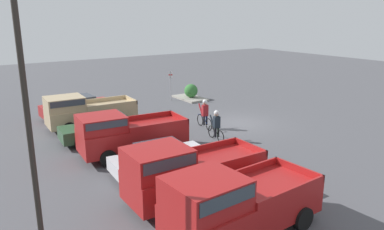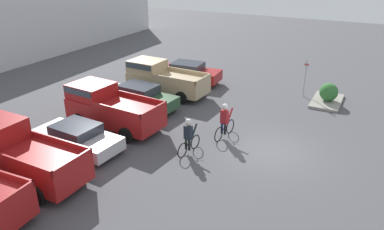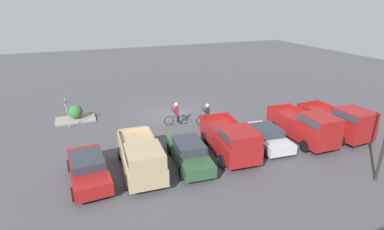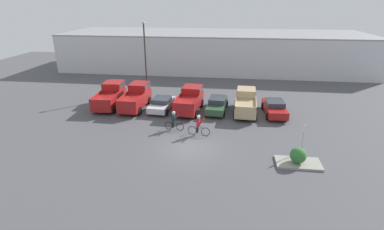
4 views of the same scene
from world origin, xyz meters
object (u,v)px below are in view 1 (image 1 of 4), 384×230
Objects in this scene: cyclist_0 at (205,113)px; pickup_truck_0 at (234,203)px; sedan_1 at (104,127)px; pickup_truck_3 at (85,111)px; cyclist_1 at (216,125)px; sedan_0 at (161,158)px; pickup_truck_2 at (126,133)px; shrub at (191,91)px; pickup_truck_1 at (186,172)px; lamppost at (25,94)px; sedan_2 at (77,107)px; fire_lane_sign at (171,83)px.

pickup_truck_0 is at bearing 148.30° from cyclist_0.
sedan_1 is 0.90× the size of pickup_truck_3.
pickup_truck_3 is 3.10× the size of cyclist_1.
sedan_0 is at bearing -175.92° from sedan_1.
pickup_truck_2 is 6.10m from cyclist_0.
sedan_1 is 11.51m from shrub.
pickup_truck_2 is (8.45, -0.27, -0.05)m from pickup_truck_0.
lamppost is at bearing 93.61° from pickup_truck_1.
sedan_2 is at bearing 92.38° from shrub.
lamppost is at bearing 116.73° from cyclist_1.
sedan_2 is (13.99, -0.39, -0.43)m from pickup_truck_1.
cyclist_0 is 2.39m from cyclist_1.
pickup_truck_3 is at bearing 2.54° from sedan_1.
pickup_truck_0 is 16.84m from sedan_2.
pickup_truck_1 is 2.25× the size of fire_lane_sign.
sedan_1 is at bearing -1.11° from pickup_truck_0.
pickup_truck_0 is 14.04m from pickup_truck_3.
pickup_truck_0 is at bearing 177.75° from pickup_truck_1.
lamppost reaches higher than shrub.
pickup_truck_0 is 1.21× the size of sedan_0.
fire_lane_sign is at bearing -41.53° from lamppost.
cyclist_1 is 0.72× the size of fire_lane_sign.
lamppost is (-5.26, 10.44, 3.86)m from cyclist_1.
cyclist_1 is (7.76, -5.33, -0.28)m from pickup_truck_0.
cyclist_1 is at bearing -65.64° from sedan_0.
pickup_truck_0 reaches higher than sedan_1.
sedan_1 is at bearing 4.08° from sedan_0.
cyclist_0 is (-6.83, -5.67, 0.19)m from sedan_2.
pickup_truck_3 is at bearing 3.57° from sedan_0.
sedan_0 is at bearing -179.40° from sedan_2.
pickup_truck_3 is at bearing -24.23° from lamppost.
pickup_truck_1 is 8.40m from sedan_1.
lamppost is at bearing 158.64° from sedan_2.
lamppost is (-7.49, 11.27, 3.83)m from cyclist_0.
shrub is at bearing -45.81° from lamppost.
pickup_truck_3 is 2.84× the size of cyclist_0.
fire_lane_sign reaches higher than pickup_truck_2.
pickup_truck_0 is 2.83m from pickup_truck_1.
sedan_0 is 0.54× the size of lamppost.
pickup_truck_2 is at bearing -1.59° from pickup_truck_1.
sedan_2 is at bearing -8.35° from pickup_truck_3.
pickup_truck_0 is at bearing 178.89° from sedan_1.
lamppost reaches higher than pickup_truck_3.
sedan_2 is (8.37, -0.23, -0.39)m from pickup_truck_2.
sedan_1 is 10.55m from fire_lane_sign.
sedan_2 is at bearing 96.95° from fire_lane_sign.
pickup_truck_3 reaches higher than shrub.
pickup_truck_3 is (14.04, -0.09, -0.09)m from pickup_truck_0.
cyclist_0 is (-4.05, -6.08, -0.16)m from pickup_truck_3.
fire_lane_sign is at bearing -29.10° from pickup_truck_1.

